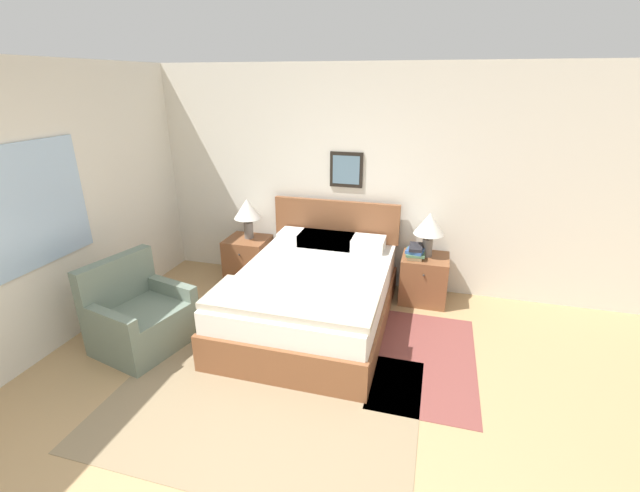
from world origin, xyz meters
name	(u,v)px	position (x,y,z in m)	size (l,w,h in m)	color
wall_back	(352,180)	(0.00, 3.21, 1.30)	(7.20, 0.09, 2.60)	silver
wall_left	(76,201)	(-2.43, 1.57, 1.30)	(0.08, 5.58, 2.60)	silver
area_rug_main	(262,402)	(-0.21, 0.79, 0.00)	(2.46, 1.73, 0.01)	#897556
area_rug_bedside	(425,358)	(1.03, 1.73, 0.00)	(0.90, 1.59, 0.01)	brown
bed	(313,294)	(-0.17, 2.10, 0.32)	(1.53, 2.12, 1.07)	brown
armchair	(140,318)	(-1.65, 1.25, 0.29)	(0.86, 0.93, 0.86)	slate
nightstand_near_window	(248,259)	(-1.26, 2.89, 0.27)	(0.52, 0.50, 0.55)	brown
nightstand_by_door	(424,279)	(0.93, 2.89, 0.27)	(0.52, 0.50, 0.55)	brown
table_lamp_near_window	(247,211)	(-1.25, 2.92, 0.91)	(0.34, 0.34, 0.51)	slate
table_lamp_by_door	(429,226)	(0.94, 2.92, 0.91)	(0.34, 0.34, 0.51)	slate
book_thick_bottom	(415,255)	(0.82, 2.85, 0.57)	(0.16, 0.24, 0.04)	beige
book_hardcover_middle	(415,253)	(0.82, 2.85, 0.60)	(0.22, 0.28, 0.03)	#4C7551
book_novel_upper	(416,250)	(0.82, 2.85, 0.63)	(0.22, 0.27, 0.04)	#335693
book_slim_near_top	(416,247)	(0.82, 2.85, 0.67)	(0.15, 0.26, 0.04)	#232328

